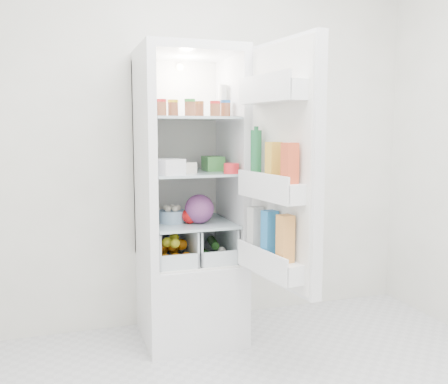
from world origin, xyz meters
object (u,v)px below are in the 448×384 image
object	(u,v)px
red_cabbage	(199,209)
fridge_door	(280,172)
refrigerator	(188,232)
mushroom_bowl	(172,216)

from	to	relation	value
red_cabbage	fridge_door	bearing A→B (deg)	-58.43
refrigerator	mushroom_bowl	bearing A→B (deg)	-152.36
refrigerator	fridge_door	xyz separation A→B (m)	(0.34, -0.63, 0.43)
refrigerator	red_cabbage	size ratio (longest dim) A/B	10.21
refrigerator	red_cabbage	world-z (taller)	refrigerator
red_cabbage	fridge_door	distance (m)	0.64
mushroom_bowl	fridge_door	bearing A→B (deg)	-51.53
refrigerator	mushroom_bowl	size ratio (longest dim) A/B	11.18
red_cabbage	refrigerator	bearing A→B (deg)	104.67
fridge_door	red_cabbage	bearing A→B (deg)	23.83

